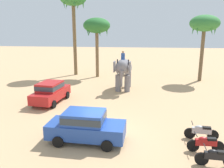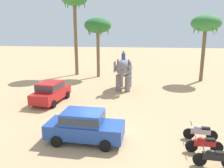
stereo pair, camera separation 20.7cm
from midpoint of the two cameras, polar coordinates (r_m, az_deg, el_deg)
ground_plane at (r=13.40m, az=-1.71°, el=-12.72°), size 120.00×120.00×0.00m
car_sedan_foreground at (r=12.54m, az=-6.38°, el=-10.05°), size 4.18×2.04×1.70m
car_parked_far_side at (r=19.43m, az=-14.56°, el=-1.73°), size 2.22×4.26×1.70m
elephant_with_mahout at (r=22.46m, az=3.21°, el=3.54°), size 1.67×3.88×3.88m
motorcycle_nearest_camera at (r=11.51m, az=24.41°, el=-16.19°), size 1.80×0.55×0.94m
motorcycle_second_in_row at (r=12.50m, az=22.27°, el=-13.50°), size 1.80×0.55×0.94m
motorcycle_mid_row at (r=13.70m, az=21.38°, el=-10.95°), size 1.80×0.55×0.94m
palm_tree_behind_elephant at (r=30.09m, az=-9.05°, el=19.40°), size 3.20×3.20×10.32m
palm_tree_near_hut at (r=27.85m, az=22.33°, el=13.34°), size 3.20×3.20×7.33m
palm_tree_left_of_road at (r=28.32m, az=-3.31°, el=13.88°), size 3.20×3.20×7.11m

